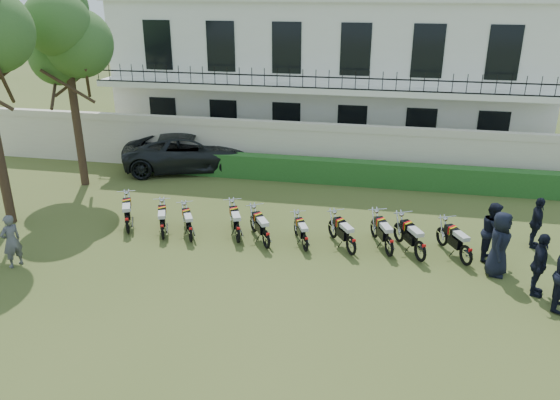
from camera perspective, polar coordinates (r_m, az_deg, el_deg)
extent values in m
plane|color=#415020|center=(16.43, -0.80, -6.36)|extent=(100.00, 100.00, 0.00)
cube|color=beige|center=(23.37, 3.36, 4.94)|extent=(30.00, 0.30, 2.00)
cube|color=beige|center=(23.06, 3.42, 7.67)|extent=(30.00, 0.35, 0.30)
cube|color=#1F491A|center=(22.65, 5.54, 2.99)|extent=(18.00, 0.60, 1.00)
cube|color=white|center=(28.65, 5.26, 13.14)|extent=(20.00, 8.00, 7.00)
cube|color=white|center=(24.04, 3.95, 11.53)|extent=(20.00, 1.40, 0.25)
cube|color=black|center=(23.31, 3.76, 12.71)|extent=(20.00, 0.05, 0.05)
cube|color=black|center=(23.38, 3.74, 11.62)|extent=(20.00, 0.05, 0.05)
cube|color=black|center=(27.11, -12.01, 8.17)|extent=(1.30, 0.12, 2.20)
cube|color=black|center=(26.54, -12.62, 15.53)|extent=(1.30, 0.12, 2.20)
cube|color=black|center=(26.08, -5.88, 8.01)|extent=(1.30, 0.12, 2.20)
cube|color=black|center=(25.49, -6.19, 15.67)|extent=(1.30, 0.12, 2.20)
cube|color=black|center=(25.37, 0.67, 7.73)|extent=(1.30, 0.12, 2.20)
cube|color=black|center=(24.76, 0.71, 15.61)|extent=(1.30, 0.12, 2.20)
cube|color=black|center=(25.00, 7.50, 7.33)|extent=(1.30, 0.12, 2.20)
cube|color=black|center=(24.38, 7.91, 15.32)|extent=(1.30, 0.12, 2.20)
cube|color=black|center=(24.99, 14.41, 6.83)|extent=(1.30, 0.12, 2.20)
cube|color=black|center=(24.36, 15.20, 14.79)|extent=(1.30, 0.12, 2.20)
cube|color=black|center=(25.33, 21.22, 6.23)|extent=(1.30, 0.12, 2.20)
cube|color=black|center=(24.72, 22.34, 14.05)|extent=(1.30, 0.12, 2.20)
cylinder|color=#473323|center=(23.23, -20.47, 7.66)|extent=(0.32, 0.32, 5.25)
sphere|color=#376127|center=(22.72, -20.33, 15.11)|extent=(2.60, 2.60, 2.60)
sphere|color=#376127|center=(23.39, -22.19, 13.72)|extent=(2.20, 2.20, 2.20)
sphere|color=#376127|center=(22.23, -22.23, 16.70)|extent=(2.40, 2.40, 2.40)
sphere|color=#376127|center=(22.68, -21.94, 18.15)|extent=(2.00, 2.00, 2.00)
torus|color=black|center=(18.07, -15.67, -3.41)|extent=(0.35, 0.61, 0.63)
torus|color=black|center=(19.29, -15.59, -1.77)|extent=(0.35, 0.61, 0.63)
cube|color=black|center=(18.57, -15.68, -2.19)|extent=(0.40, 0.59, 0.31)
cube|color=black|center=(18.68, -15.75, -1.13)|extent=(0.44, 0.53, 0.23)
cube|color=red|center=(18.68, -15.75, -1.10)|extent=(0.25, 0.25, 0.24)
cube|color=yellow|center=(18.62, -15.76, -1.17)|extent=(0.23, 0.23, 0.24)
cube|color=#BBBBBB|center=(18.19, -15.80, -1.62)|extent=(0.46, 0.62, 0.12)
cylinder|color=silver|center=(18.87, -15.82, 0.11)|extent=(0.57, 0.29, 0.03)
torus|color=black|center=(17.44, -12.19, -4.09)|extent=(0.29, 0.57, 0.58)
torus|color=black|center=(18.56, -12.12, -2.45)|extent=(0.29, 0.57, 0.58)
cube|color=black|center=(17.90, -12.20, -2.90)|extent=(0.35, 0.55, 0.29)
cube|color=black|center=(17.99, -12.25, -1.87)|extent=(0.39, 0.49, 0.21)
cube|color=red|center=(17.99, -12.25, -1.84)|extent=(0.24, 0.23, 0.22)
cube|color=yellow|center=(17.94, -12.25, -1.91)|extent=(0.22, 0.21, 0.22)
cube|color=#BBBBBB|center=(17.54, -12.29, -2.37)|extent=(0.41, 0.57, 0.11)
cylinder|color=silver|center=(18.17, -12.30, -0.66)|extent=(0.54, 0.24, 0.03)
torus|color=black|center=(17.12, -9.06, -4.39)|extent=(0.34, 0.54, 0.57)
torus|color=black|center=(18.21, -9.61, -2.77)|extent=(0.34, 0.54, 0.57)
cube|color=black|center=(17.56, -9.35, -3.20)|extent=(0.39, 0.53, 0.28)
cube|color=black|center=(17.65, -9.49, -2.18)|extent=(0.41, 0.48, 0.21)
cube|color=red|center=(17.65, -9.50, -2.15)|extent=(0.22, 0.24, 0.21)
cube|color=yellow|center=(17.60, -9.47, -2.22)|extent=(0.20, 0.22, 0.21)
cube|color=#BBBBBB|center=(17.21, -9.29, -2.67)|extent=(0.44, 0.56, 0.11)
cylinder|color=silver|center=(17.82, -9.68, -0.98)|extent=(0.51, 0.29, 0.03)
torus|color=black|center=(16.83, -4.11, -4.54)|extent=(0.33, 0.60, 0.61)
torus|color=black|center=(18.01, -4.71, -2.73)|extent=(0.33, 0.60, 0.61)
cube|color=black|center=(17.31, -4.41, -3.22)|extent=(0.39, 0.58, 0.30)
cube|color=black|center=(17.41, -4.55, -2.10)|extent=(0.42, 0.52, 0.22)
cube|color=red|center=(17.40, -4.55, -2.07)|extent=(0.25, 0.25, 0.23)
cube|color=yellow|center=(17.35, -4.52, -2.15)|extent=(0.23, 0.22, 0.23)
cube|color=#BBBBBB|center=(16.93, -4.32, -2.65)|extent=(0.44, 0.60, 0.12)
cylinder|color=silver|center=(17.58, -4.72, -0.78)|extent=(0.57, 0.27, 0.03)
torus|color=black|center=(16.45, -0.73, -5.14)|extent=(0.39, 0.57, 0.61)
torus|color=black|center=(17.56, -2.13, -3.34)|extent=(0.39, 0.57, 0.61)
cube|color=black|center=(16.90, -1.40, -3.83)|extent=(0.44, 0.56, 0.30)
cube|color=black|center=(16.98, -1.66, -2.69)|extent=(0.46, 0.52, 0.22)
cube|color=red|center=(16.97, -1.66, -2.66)|extent=(0.23, 0.26, 0.23)
cube|color=yellow|center=(16.92, -1.59, -2.74)|extent=(0.21, 0.24, 0.23)
cube|color=#BBBBBB|center=(16.53, -1.11, -3.24)|extent=(0.49, 0.59, 0.12)
cylinder|color=silver|center=(17.14, -2.01, -1.37)|extent=(0.53, 0.34, 0.03)
torus|color=black|center=(16.37, 3.15, -5.47)|extent=(0.29, 0.53, 0.54)
torus|color=black|center=(17.36, 2.19, -3.77)|extent=(0.29, 0.53, 0.54)
cube|color=black|center=(16.77, 2.70, -4.25)|extent=(0.34, 0.51, 0.27)
cube|color=black|center=(16.84, 2.54, -3.22)|extent=(0.37, 0.46, 0.19)
cube|color=red|center=(16.84, 2.55, -3.20)|extent=(0.22, 0.22, 0.20)
cube|color=yellow|center=(16.79, 2.59, -3.27)|extent=(0.20, 0.20, 0.20)
cube|color=#BBBBBB|center=(16.44, 2.92, -3.75)|extent=(0.39, 0.53, 0.11)
cylinder|color=silver|center=(16.98, 2.33, -2.02)|extent=(0.50, 0.23, 0.03)
torus|color=black|center=(16.24, 8.47, -5.79)|extent=(0.39, 0.56, 0.61)
torus|color=black|center=(17.26, 6.46, -3.95)|extent=(0.39, 0.56, 0.61)
cube|color=black|center=(16.64, 7.53, -4.45)|extent=(0.44, 0.56, 0.30)
cube|color=black|center=(16.71, 7.22, -3.31)|extent=(0.45, 0.52, 0.22)
cube|color=red|center=(16.70, 7.22, -3.28)|extent=(0.23, 0.26, 0.23)
cube|color=yellow|center=(16.65, 7.32, -3.36)|extent=(0.21, 0.24, 0.23)
cube|color=#BBBBBB|center=(16.29, 8.02, -3.87)|extent=(0.49, 0.59, 0.12)
cylinder|color=silver|center=(16.84, 6.78, -1.96)|extent=(0.52, 0.34, 0.03)
torus|color=black|center=(16.31, 12.15, -5.90)|extent=(0.31, 0.61, 0.62)
torus|color=black|center=(17.41, 10.56, -3.93)|extent=(0.31, 0.61, 0.62)
cube|color=black|center=(16.75, 11.42, -4.49)|extent=(0.38, 0.59, 0.31)
cube|color=black|center=(16.83, 11.21, -3.30)|extent=(0.42, 0.53, 0.22)
cube|color=red|center=(16.82, 11.21, -3.27)|extent=(0.26, 0.24, 0.24)
cube|color=yellow|center=(16.77, 11.29, -3.35)|extent=(0.24, 0.22, 0.24)
cube|color=#BBBBBB|center=(16.38, 11.85, -3.91)|extent=(0.43, 0.61, 0.12)
cylinder|color=silver|center=(16.98, 10.90, -1.90)|extent=(0.58, 0.25, 0.03)
torus|color=black|center=(16.24, 15.59, -6.34)|extent=(0.38, 0.62, 0.64)
torus|color=black|center=(17.28, 13.32, -4.33)|extent=(0.38, 0.62, 0.64)
cube|color=black|center=(16.64, 14.55, -4.90)|extent=(0.43, 0.60, 0.32)
cube|color=black|center=(16.71, 14.24, -3.67)|extent=(0.46, 0.55, 0.23)
cube|color=red|center=(16.70, 14.25, -3.64)|extent=(0.26, 0.27, 0.24)
cube|color=yellow|center=(16.65, 14.35, -3.73)|extent=(0.23, 0.24, 0.24)
cube|color=#BBBBBB|center=(16.28, 15.15, -4.29)|extent=(0.49, 0.63, 0.13)
cylinder|color=silver|center=(16.84, 13.79, -2.23)|extent=(0.58, 0.31, 0.03)
torus|color=black|center=(16.45, 20.08, -6.57)|extent=(0.36, 0.60, 0.62)
torus|color=black|center=(17.41, 17.66, -4.64)|extent=(0.36, 0.60, 0.62)
cube|color=black|center=(16.82, 18.99, -5.19)|extent=(0.42, 0.58, 0.31)
cube|color=black|center=(16.87, 18.67, -4.02)|extent=(0.44, 0.53, 0.22)
cube|color=red|center=(16.87, 18.68, -3.99)|extent=(0.25, 0.26, 0.23)
cube|color=yellow|center=(16.82, 18.79, -4.07)|extent=(0.23, 0.23, 0.23)
cube|color=#BBBBBB|center=(16.48, 19.64, -4.62)|extent=(0.47, 0.61, 0.12)
cylinder|color=silver|center=(16.99, 18.21, -2.64)|extent=(0.56, 0.30, 0.03)
imported|color=black|center=(24.50, -9.31, 5.01)|extent=(6.35, 4.35, 1.61)
imported|color=slate|center=(17.59, -26.27, -3.87)|extent=(0.58, 0.69, 1.61)
imported|color=black|center=(15.88, 25.46, -6.13)|extent=(0.67, 1.11, 1.77)
imported|color=black|center=(16.48, 21.95, -4.28)|extent=(0.86, 1.07, 1.90)
imported|color=black|center=(17.34, 21.36, -3.08)|extent=(0.84, 0.99, 1.80)
imported|color=black|center=(18.68, 25.23, -2.17)|extent=(0.55, 1.02, 1.65)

